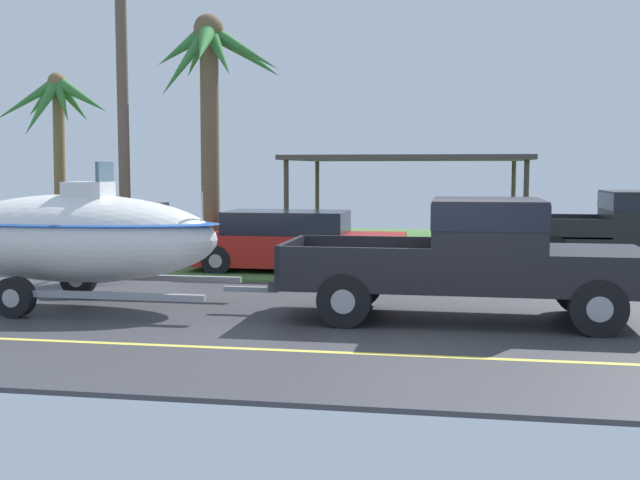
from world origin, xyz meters
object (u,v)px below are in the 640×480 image
Objects in this scene: palm_tree_near_left at (212,80)px; utility_pole at (122,85)px; pickup_truck_towing at (484,253)px; parked_pickup_background at (640,225)px; palm_tree_near_right at (57,115)px; parked_sedan_near at (120,229)px; parked_sedan_far at (295,243)px; carport_awning at (409,160)px; boat_on_trailer at (75,237)px.

utility_pole is at bearing -130.45° from palm_tree_near_left.
pickup_truck_towing is 8.74m from palm_tree_near_left.
palm_tree_near_right reaches higher than parked_pickup_background.
parked_pickup_background is at bearing -7.26° from palm_tree_near_right.
parked_pickup_background is 1.25× the size of parked_sedan_near.
pickup_truck_towing is 0.97× the size of palm_tree_near_left.
parked_sedan_far is at bearing -28.23° from palm_tree_near_right.
pickup_truck_towing is at bearing -117.91° from parked_pickup_background.
palm_tree_near_left reaches higher than carport_awning.
parked_pickup_background is 0.73× the size of utility_pole.
palm_tree_near_right is at bearing 119.58° from boat_on_trailer.
pickup_truck_towing is 1.23× the size of parked_sedan_near.
boat_on_trailer is at bearing -97.47° from palm_tree_near_left.
parked_sedan_far is at bearing 19.70° from utility_pole.
palm_tree_near_left is 7.09m from palm_tree_near_right.
utility_pole reaches higher than parked_sedan_near.
pickup_truck_towing is 0.72× the size of utility_pole.
boat_on_trailer is at bearing -78.88° from utility_pole.
parked_sedan_near is 0.59× the size of utility_pole.
pickup_truck_towing is at bearing 0.00° from boat_on_trailer.
boat_on_trailer is 1.07× the size of palm_tree_near_left.
parked_pickup_background is at bearing 17.26° from utility_pole.
parked_sedan_far is 0.93× the size of palm_tree_near_right.
pickup_truck_towing is 0.98× the size of parked_pickup_background.
parked_pickup_background is 0.83× the size of carport_awning.
pickup_truck_towing reaches higher than parked_pickup_background.
parked_pickup_background is 8.15m from parked_sedan_far.
utility_pole is (-11.29, -3.51, 3.07)m from parked_pickup_background.
utility_pole is (4.50, -5.52, 0.20)m from palm_tree_near_right.
parked_sedan_near is at bearing -26.42° from palm_tree_near_right.
pickup_truck_towing reaches higher than parked_sedan_near.
parked_sedan_near is 5.73m from palm_tree_near_left.
carport_awning is 9.82m from utility_pole.
parked_sedan_near is 6.35m from parked_sedan_far.
utility_pole is (-3.46, -1.24, 3.41)m from parked_sedan_far.
boat_on_trailer reaches higher than pickup_truck_towing.
palm_tree_near_right is (-5.23, 9.22, 2.71)m from boat_on_trailer.
parked_sedan_far is at bearing -163.85° from parked_pickup_background.
palm_tree_near_left is at bearing 138.31° from pickup_truck_towing.
parked_pickup_background is 12.21m from utility_pole.
boat_on_trailer is 4.76m from utility_pole.
pickup_truck_towing is 6.74m from boat_on_trailer.
palm_tree_near_right is (-5.94, 3.84, -0.46)m from palm_tree_near_left.
utility_pole is at bearing -125.12° from carport_awning.
carport_awning reaches higher than boat_on_trailer.
palm_tree_near_right is (-10.09, -2.42, 1.30)m from carport_awning.
palm_tree_near_right is (-15.79, 2.01, 2.87)m from parked_pickup_background.
parked_sedan_near is 4.20m from palm_tree_near_right.
parked_pickup_background is 16.17m from palm_tree_near_right.
parked_pickup_background is at bearing 62.09° from pickup_truck_towing.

